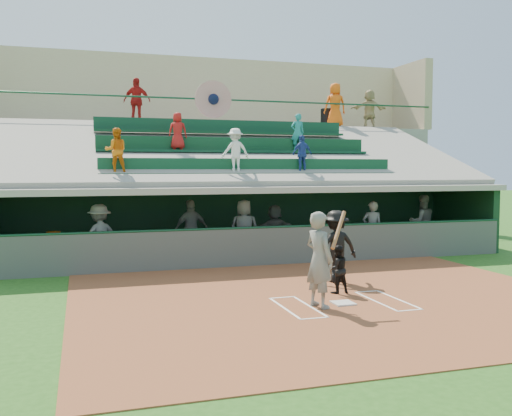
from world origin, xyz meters
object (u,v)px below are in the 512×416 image
object	(u,v)px
catcher	(337,269)
batter_at_plate	(319,259)
white_table	(55,256)
water_cooler	(53,239)
trash_bin	(327,119)
home_plate	(343,303)

from	to	relation	value
catcher	batter_at_plate	bearing A→B (deg)	46.09
white_table	water_cooler	world-z (taller)	water_cooler
batter_at_plate	water_cooler	xyz separation A→B (m)	(-5.34, 6.36, -0.14)
water_cooler	trash_bin	size ratio (longest dim) A/B	0.44
white_table	trash_bin	world-z (taller)	trash_bin
home_plate	white_table	distance (m)	8.62
catcher	trash_bin	size ratio (longest dim) A/B	1.23
water_cooler	white_table	bearing A→B (deg)	47.88
white_table	water_cooler	xyz separation A→B (m)	(-0.02, -0.03, 0.51)
batter_at_plate	white_table	bearing A→B (deg)	129.78
home_plate	water_cooler	bearing A→B (deg)	133.52
home_plate	white_table	size ratio (longest dim) A/B	0.60
batter_at_plate	catcher	size ratio (longest dim) A/B	1.80
batter_at_plate	trash_bin	world-z (taller)	trash_bin
trash_bin	catcher	bearing A→B (deg)	-113.10
batter_at_plate	trash_bin	xyz separation A→B (m)	(6.03, 13.08, 4.04)
white_table	catcher	bearing A→B (deg)	-41.69
white_table	trash_bin	distance (m)	13.98
white_table	water_cooler	distance (m)	0.51
home_plate	catcher	distance (m)	1.15
batter_at_plate	white_table	xyz separation A→B (m)	(-5.32, 6.39, -0.65)
white_table	trash_bin	size ratio (longest dim) A/B	0.81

